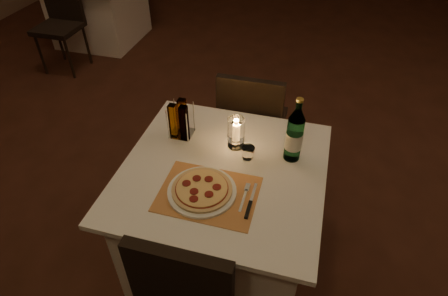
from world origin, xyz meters
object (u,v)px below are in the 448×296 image
(main_table, at_px, (223,216))
(hurricane_candle, at_px, (236,131))
(chair_far, at_px, (252,118))
(neighbor_table_left, at_px, (99,9))
(plate, at_px, (202,191))
(water_bottle, at_px, (294,136))
(pizza, at_px, (202,189))
(tumbler, at_px, (248,153))

(main_table, relative_size, hurricane_candle, 5.76)
(chair_far, xyz_separation_m, neighbor_table_left, (-2.29, 1.94, -0.18))
(plate, relative_size, water_bottle, 0.90)
(chair_far, relative_size, pizza, 3.21)
(hurricane_candle, bearing_deg, plate, -100.38)
(chair_far, xyz_separation_m, water_bottle, (0.31, -0.54, 0.33))
(neighbor_table_left, bearing_deg, pizza, -51.75)
(chair_far, bearing_deg, hurricane_candle, -88.06)
(tumbler, bearing_deg, main_table, -131.64)
(plate, bearing_deg, tumbler, 62.85)
(main_table, xyz_separation_m, neighbor_table_left, (-2.29, 2.66, 0.00))
(tumbler, bearing_deg, neighbor_table_left, 133.17)
(tumbler, height_order, neighbor_table_left, tumbler)
(main_table, distance_m, plate, 0.42)
(tumbler, distance_m, hurricane_candle, 0.13)
(chair_far, height_order, tumbler, chair_far)
(water_bottle, relative_size, hurricane_candle, 2.05)
(pizza, bearing_deg, main_table, 74.45)
(plate, bearing_deg, water_bottle, 44.33)
(hurricane_candle, bearing_deg, tumbler, -43.40)
(neighbor_table_left, bearing_deg, main_table, -49.28)
(hurricane_candle, distance_m, neighbor_table_left, 3.41)
(hurricane_candle, bearing_deg, chair_far, 91.94)
(main_table, distance_m, hurricane_candle, 0.51)
(chair_far, height_order, plate, chair_far)
(chair_far, relative_size, tumbler, 13.07)
(plate, height_order, hurricane_candle, hurricane_candle)
(water_bottle, bearing_deg, chair_far, 120.28)
(chair_far, height_order, neighbor_table_left, chair_far)
(tumbler, bearing_deg, plate, -117.15)
(main_table, height_order, plate, plate)
(chair_far, bearing_deg, neighbor_table_left, 139.66)
(pizza, height_order, hurricane_candle, hurricane_candle)
(plate, xyz_separation_m, tumbler, (0.15, 0.29, 0.02))
(plate, bearing_deg, chair_far, 86.80)
(plate, bearing_deg, hurricane_candle, 79.62)
(water_bottle, bearing_deg, neighbor_table_left, 136.36)
(main_table, distance_m, chair_far, 0.74)
(plate, xyz_separation_m, neighbor_table_left, (-2.24, 2.84, -0.38))
(plate, distance_m, neighbor_table_left, 3.63)
(chair_far, height_order, pizza, chair_far)
(main_table, height_order, chair_far, chair_far)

